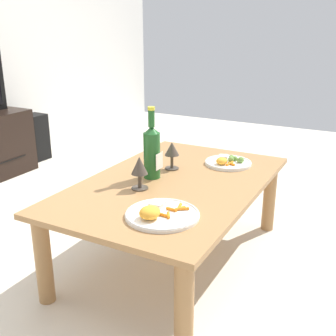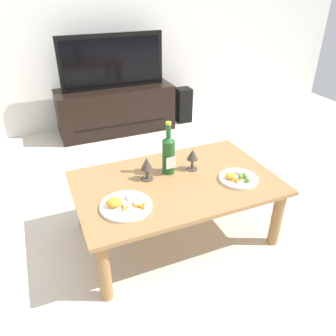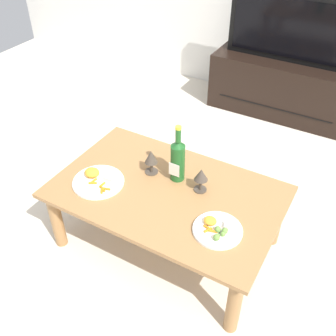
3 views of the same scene
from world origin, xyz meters
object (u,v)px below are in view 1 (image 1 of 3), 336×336
floor_speaker (36,137)px  dinner_plate_left (160,214)px  wine_bottle (152,150)px  dinner_plate_right (228,162)px  goblet_left (139,168)px  dining_table (174,194)px  goblet_right (172,151)px

floor_speaker → dinner_plate_left: 2.36m
wine_bottle → dinner_plate_right: size_ratio=1.41×
floor_speaker → goblet_left: bearing=-119.9°
dining_table → dinner_plate_left: 0.40m
dining_table → dinner_plate_right: 0.39m
wine_bottle → dinner_plate_left: (-0.37, -0.25, -0.12)m
wine_bottle → floor_speaker: bearing=61.8°
floor_speaker → dinner_plate_left: bearing=-121.4°
wine_bottle → goblet_left: bearing=-170.4°
floor_speaker → dinner_plate_right: 2.06m
dining_table → wine_bottle: size_ratio=3.57×
goblet_right → dinner_plate_left: goblet_right is taller
dinner_plate_right → dining_table: bearing=159.3°
floor_speaker → dinner_plate_right: size_ratio=1.62×
wine_bottle → goblet_left: size_ratio=2.29×
wine_bottle → goblet_right: bearing=-9.6°
wine_bottle → dinner_plate_right: (0.36, -0.26, -0.12)m
dinner_plate_right → floor_speaker: bearing=74.2°
goblet_right → dinner_plate_right: (0.20, -0.23, -0.09)m
floor_speaker → goblet_right: bearing=-111.8°
dinner_plate_left → goblet_right: bearing=23.2°
wine_bottle → dinner_plate_left: bearing=-145.7°
dining_table → goblet_right: goblet_right is taller
goblet_left → floor_speaker: bearing=58.3°
dining_table → goblet_right: 0.24m
floor_speaker → dinner_plate_left: dinner_plate_left is taller
dining_table → floor_speaker: (0.92, 1.83, -0.16)m
wine_bottle → goblet_right: (0.16, -0.03, -0.04)m
dining_table → goblet_right: size_ratio=8.65×
floor_speaker → goblet_right: (-0.76, -1.74, 0.32)m
dining_table → goblet_left: goblet_left is taller
wine_bottle → dinner_plate_left: size_ratio=1.20×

